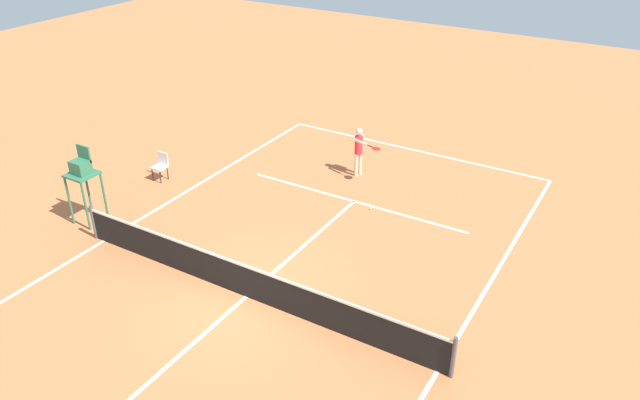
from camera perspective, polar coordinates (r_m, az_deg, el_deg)
ground_plane at (r=15.75m, az=-6.79°, el=-8.80°), size 60.00×60.00×0.00m
court_lines at (r=15.75m, az=-6.79°, el=-8.79°), size 10.21×20.94×0.01m
tennis_net at (r=15.46m, az=-6.89°, el=-7.34°), size 10.81×0.10×1.07m
player_serving at (r=21.04m, az=3.66°, el=4.80°), size 1.21×0.87×1.73m
tennis_ball at (r=19.36m, az=4.68°, el=-0.79°), size 0.07×0.07×0.07m
umpire_chair at (r=19.22m, az=-21.02°, el=2.31°), size 0.80×0.80×2.41m
courtside_chair_mid at (r=21.61m, az=-14.45°, el=3.14°), size 0.44×0.46×0.95m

